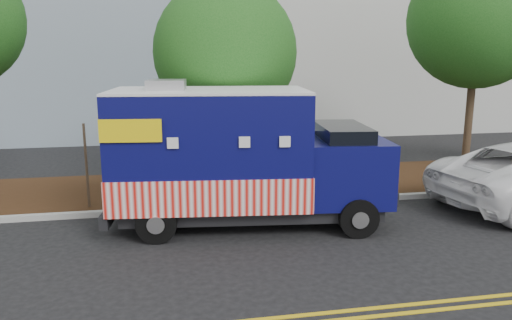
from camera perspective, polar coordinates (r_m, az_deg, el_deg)
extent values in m
plane|color=black|center=(12.43, -1.53, -7.51)|extent=(120.00, 120.00, 0.00)
cube|color=#9E9E99|center=(13.72, -2.48, -5.28)|extent=(120.00, 0.18, 0.15)
cube|color=#311F0D|center=(15.72, -3.59, -3.03)|extent=(120.00, 4.00, 0.15)
cube|color=gold|center=(8.45, 3.59, -17.46)|extent=(120.00, 0.10, 0.01)
cylinder|color=#38281C|center=(15.39, -3.40, 2.34)|extent=(0.26, 0.26, 3.13)
sphere|color=#174F16|center=(15.17, -3.53, 12.17)|extent=(4.25, 4.25, 4.25)
cylinder|color=#38281C|center=(18.68, 23.17, 4.65)|extent=(0.26, 0.26, 4.13)
sphere|color=#174F16|center=(18.59, 24.02, 14.49)|extent=(4.56, 4.56, 4.56)
cube|color=#473828|center=(13.85, -18.79, -0.95)|extent=(0.06, 0.06, 2.40)
cube|color=black|center=(12.44, -0.58, -5.25)|extent=(6.33, 2.76, 0.31)
cube|color=#0A0B4C|center=(12.06, -5.28, 1.54)|extent=(4.85, 3.02, 2.63)
cube|color=red|center=(12.26, -5.19, -2.74)|extent=(4.91, 3.09, 0.82)
cube|color=white|center=(11.89, -5.40, 7.88)|extent=(4.85, 3.02, 0.07)
cube|color=#B7B7BA|center=(11.94, -10.21, 8.45)|extent=(0.97, 0.97, 0.24)
cube|color=#0A0B4C|center=(12.56, 9.94, -0.97)|extent=(2.22, 2.56, 1.53)
cube|color=black|center=(12.40, 9.82, 2.32)|extent=(1.33, 2.25, 0.71)
cube|color=black|center=(12.97, 14.18, -3.10)|extent=(0.33, 2.19, 0.33)
cube|color=black|center=(12.67, -15.90, -5.25)|extent=(0.47, 2.47, 0.31)
cube|color=#B7B7BA|center=(12.31, -16.16, 1.58)|extent=(0.27, 1.96, 2.08)
cube|color=#B7B7BA|center=(13.33, -3.79, 2.81)|extent=(1.96, 0.27, 1.20)
cube|color=yellow|center=(10.83, -14.18, 3.25)|extent=(1.31, 0.17, 0.49)
cube|color=yellow|center=(13.38, -12.32, 4.97)|extent=(1.31, 0.17, 0.49)
cylinder|color=black|center=(11.80, 11.62, -6.50)|extent=(0.95, 0.41, 0.92)
cylinder|color=black|center=(13.86, 9.12, -3.59)|extent=(0.95, 0.41, 0.92)
cylinder|color=black|center=(11.45, -11.30, -7.06)|extent=(0.95, 0.41, 0.92)
cylinder|color=black|center=(13.56, -10.19, -3.97)|extent=(0.95, 0.41, 0.92)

